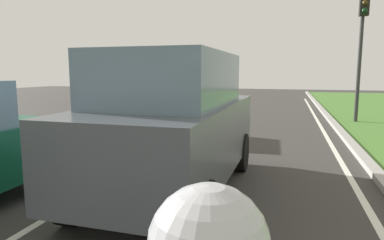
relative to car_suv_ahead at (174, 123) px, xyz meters
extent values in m
plane|color=#383533|center=(-0.65, 5.35, -1.17)|extent=(60.00, 60.00, 0.00)
cube|color=silver|center=(-1.35, 5.35, -1.16)|extent=(0.12, 32.00, 0.01)
cube|color=silver|center=(2.95, 5.35, -1.16)|extent=(0.12, 32.00, 0.01)
cube|color=#9E9B93|center=(3.45, 5.35, -1.11)|extent=(0.24, 48.00, 0.12)
cube|color=#474C51|center=(0.00, 0.04, -0.24)|extent=(1.96, 4.52, 1.10)
cube|color=slate|center=(0.00, -0.11, 0.71)|extent=(1.73, 2.72, 0.80)
cylinder|color=black|center=(-0.85, 1.58, -0.79)|extent=(0.23, 0.76, 0.76)
cylinder|color=black|center=(0.89, 1.56, -0.79)|extent=(0.23, 0.76, 0.76)
cylinder|color=black|center=(-0.89, -1.48, -0.79)|extent=(0.23, 0.76, 0.76)
cylinder|color=black|center=(0.86, -1.50, -0.79)|extent=(0.23, 0.76, 0.76)
cylinder|color=black|center=(-2.08, -0.49, -0.85)|extent=(0.22, 0.64, 0.64)
cube|color=#B7BABF|center=(-3.19, 5.32, -0.47)|extent=(1.77, 3.76, 0.80)
cube|color=slate|center=(-3.18, 5.07, 0.27)|extent=(1.55, 1.95, 0.68)
cylinder|color=black|center=(-3.99, 6.55, -0.87)|extent=(0.24, 0.61, 0.60)
cylinder|color=black|center=(-2.48, 6.60, -0.87)|extent=(0.24, 0.61, 0.60)
cylinder|color=black|center=(-3.90, 4.03, -0.87)|extent=(0.24, 0.61, 0.60)
cylinder|color=black|center=(-2.39, 4.09, -0.87)|extent=(0.24, 0.61, 0.60)
cylinder|color=#2D2D2D|center=(4.33, 9.27, 1.38)|extent=(0.14, 0.14, 5.09)
cube|color=black|center=(4.33, 9.07, 3.32)|extent=(0.32, 0.24, 0.90)
sphere|color=#382B0C|center=(4.33, 8.94, 3.32)|extent=(0.20, 0.20, 0.20)
sphere|color=black|center=(4.33, 8.94, 3.04)|extent=(0.20, 0.20, 0.20)
camera|label=1|loc=(1.77, -5.10, 0.82)|focal=31.60mm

